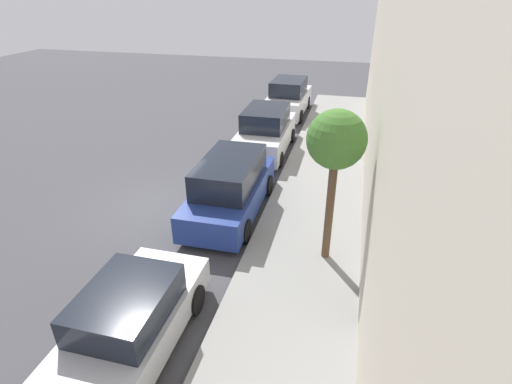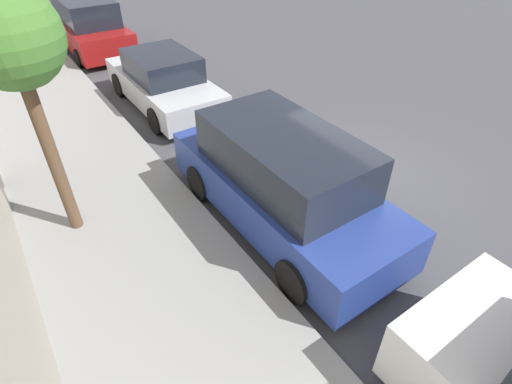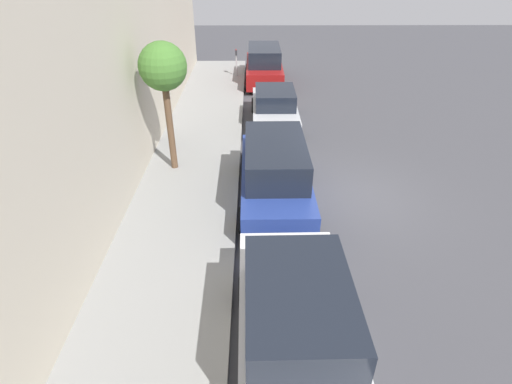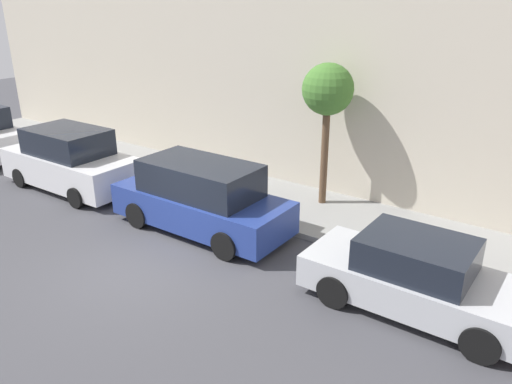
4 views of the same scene
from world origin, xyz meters
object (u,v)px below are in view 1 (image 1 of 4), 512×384
at_px(parked_sedan_second, 128,325).
at_px(parked_suv_fifth, 288,98).
at_px(parked_minivan_third, 230,187).
at_px(parked_suv_fourth, 266,132).
at_px(street_tree, 336,143).

bearing_deg(parked_sedan_second, parked_suv_fifth, 89.55).
relative_size(parked_minivan_third, parked_suv_fifth, 1.02).
distance_m(parked_suv_fourth, street_tree, 8.47).
bearing_deg(parked_sedan_second, street_tree, 48.67).
xyz_separation_m(parked_suv_fourth, street_tree, (3.37, -7.37, 2.48)).
xyz_separation_m(parked_sedan_second, street_tree, (3.55, 4.03, 2.69)).
bearing_deg(street_tree, parked_minivan_third, 150.36).
bearing_deg(parked_sedan_second, parked_minivan_third, 87.24).
height_order(parked_sedan_second, parked_suv_fourth, parked_suv_fourth).
bearing_deg(parked_minivan_third, street_tree, -29.64).
relative_size(parked_suv_fourth, street_tree, 1.19).
xyz_separation_m(parked_suv_fifth, street_tree, (3.41, -13.30, 2.48)).
distance_m(parked_suv_fifth, street_tree, 13.96).
xyz_separation_m(parked_suv_fourth, parked_suv_fifth, (-0.04, 5.94, -0.00)).
height_order(parked_minivan_third, street_tree, street_tree).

